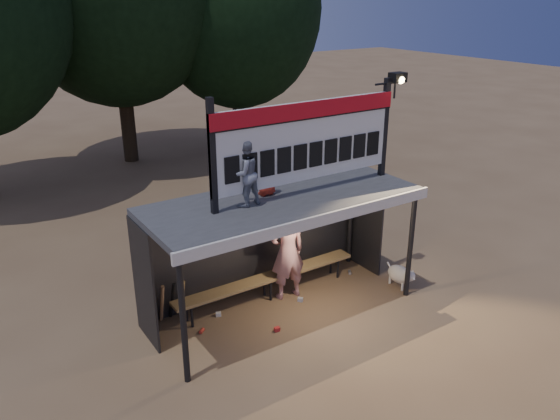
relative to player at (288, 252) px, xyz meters
name	(u,v)px	position (x,y,z in m)	size (l,w,h in m)	color
ground	(283,310)	(-0.37, -0.38, -0.99)	(80.00, 80.00, 0.00)	brown
player	(288,252)	(0.00, 0.00, 0.00)	(0.72, 0.48, 1.99)	silver
child_a	(245,173)	(-1.12, -0.36, 1.90)	(0.55, 0.43, 1.14)	slate
child_b	(266,172)	(-0.54, -0.10, 1.76)	(0.42, 0.27, 0.86)	#B02A1B
dugout_shelter	(276,218)	(-0.37, -0.14, 0.85)	(5.10, 2.08, 2.32)	#38383B
scoreboard_assembly	(310,138)	(0.19, -0.39, 2.33)	(4.10, 0.27, 1.99)	black
bench	(267,278)	(-0.37, 0.17, -0.56)	(4.00, 0.35, 0.48)	olive
tree_right	(237,8)	(4.63, 10.12, 4.20)	(6.08, 6.08, 8.72)	black
dog	(401,275)	(2.17, -0.98, -0.71)	(0.36, 0.81, 0.49)	beige
bats	(167,302)	(-2.37, 0.44, -0.56)	(0.68, 0.36, 0.84)	#997447
litter	(272,308)	(-0.53, -0.27, -0.95)	(3.79, 1.12, 0.08)	red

